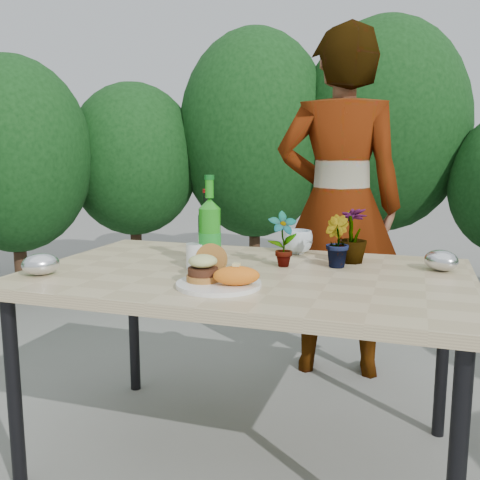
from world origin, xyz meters
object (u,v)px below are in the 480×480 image
(dinner_plate, at_px, (219,284))
(wine_bottle, at_px, (207,237))
(patio_table, at_px, (247,286))
(person, at_px, (339,206))

(dinner_plate, distance_m, wine_bottle, 0.38)
(wine_bottle, bearing_deg, dinner_plate, -84.01)
(wine_bottle, bearing_deg, patio_table, -45.12)
(dinner_plate, relative_size, person, 0.15)
(dinner_plate, bearing_deg, wine_bottle, 117.37)
(patio_table, height_order, wine_bottle, wine_bottle)
(dinner_plate, bearing_deg, patio_table, 85.41)
(person, bearing_deg, dinner_plate, 70.68)
(patio_table, distance_m, wine_bottle, 0.26)
(dinner_plate, relative_size, wine_bottle, 0.95)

